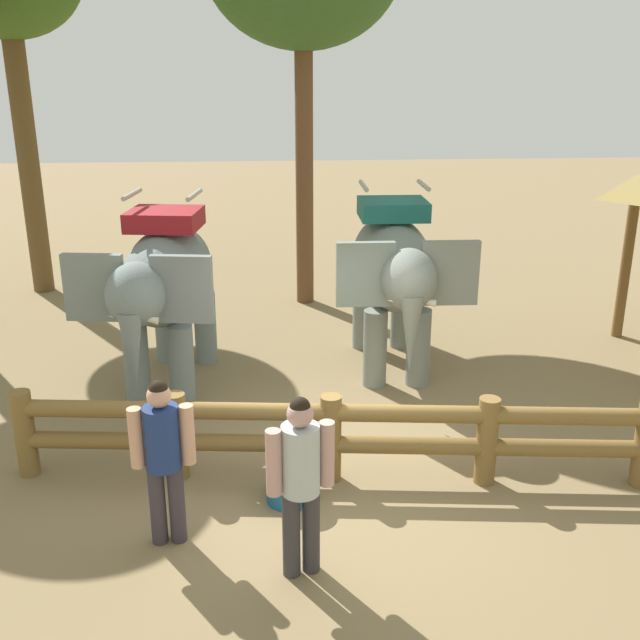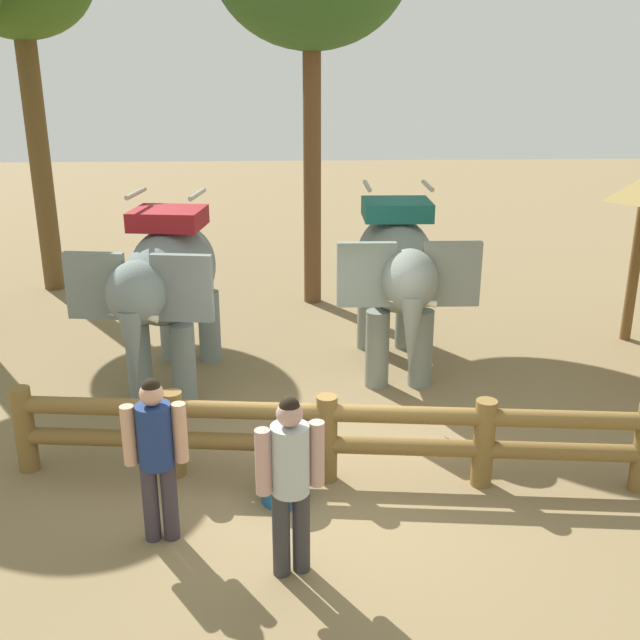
{
  "view_description": "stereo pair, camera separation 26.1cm",
  "coord_description": "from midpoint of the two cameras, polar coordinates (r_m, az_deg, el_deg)",
  "views": [
    {
      "loc": [
        -0.7,
        -7.59,
        4.55
      ],
      "look_at": [
        0.0,
        1.51,
        1.4
      ],
      "focal_mm": 41.58,
      "sensor_mm": 36.0,
      "label": 1
    },
    {
      "loc": [
        -0.44,
        -7.61,
        4.55
      ],
      "look_at": [
        0.0,
        1.51,
        1.4
      ],
      "focal_mm": 41.58,
      "sensor_mm": 36.0,
      "label": 2
    }
  ],
  "objects": [
    {
      "name": "ground_plane",
      "position": [
        8.88,
        1.34,
        -11.8
      ],
      "size": [
        60.0,
        60.0,
        0.0
      ],
      "primitive_type": "plane",
      "color": "olive"
    },
    {
      "name": "log_fence",
      "position": [
        8.5,
        1.42,
        -8.62
      ],
      "size": [
        7.27,
        1.02,
        1.05
      ],
      "color": "brown",
      "rests_on": "ground"
    },
    {
      "name": "elephant_near_left",
      "position": [
        10.83,
        -10.95,
        2.93
      ],
      "size": [
        1.91,
        3.39,
        2.86
      ],
      "color": "slate",
      "rests_on": "ground"
    },
    {
      "name": "elephant_center",
      "position": [
        11.22,
        6.58,
        3.81
      ],
      "size": [
        1.92,
        3.36,
        2.89
      ],
      "color": "gray",
      "rests_on": "ground"
    },
    {
      "name": "tourist_woman_in_black",
      "position": [
        6.84,
        -1.18,
        -11.79
      ],
      "size": [
        0.63,
        0.43,
        1.81
      ],
      "color": "#323033",
      "rests_on": "ground"
    },
    {
      "name": "tourist_man_in_blue",
      "position": [
        7.45,
        -11.52,
        -9.7
      ],
      "size": [
        0.62,
        0.36,
        1.76
      ],
      "color": "#352E36",
      "rests_on": "ground"
    },
    {
      "name": "feed_bucket",
      "position": [
        8.32,
        -1.88,
        -12.37
      ],
      "size": [
        0.51,
        0.51,
        0.43
      ],
      "color": "#19598C",
      "rests_on": "ground"
    }
  ]
}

